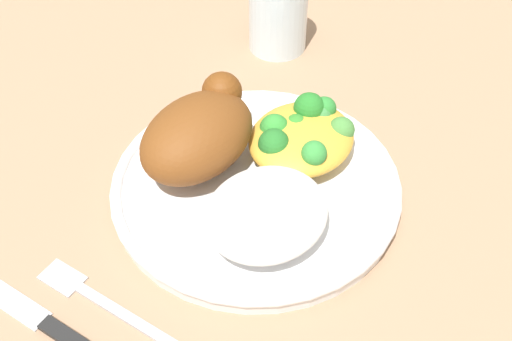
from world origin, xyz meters
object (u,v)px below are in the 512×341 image
mac_cheese_with_broccoli (302,134)px  water_glass (278,12)px  fork (105,303)px  roasted_chicken (199,133)px  rice_pile (266,213)px  plate (256,186)px  knife (44,322)px

mac_cheese_with_broccoli → water_glass: water_glass is taller
fork → water_glass: water_glass is taller
roasted_chicken → rice_pile: (-0.03, -0.09, -0.02)m
plate → fork: size_ratio=1.76×
plate → fork: 0.16m
roasted_chicken → fork: bearing=-168.0°
rice_pile → water_glass: water_glass is taller
water_glass → plate: bearing=-148.5°
mac_cheese_with_broccoli → fork: size_ratio=0.71×
knife → water_glass: bearing=10.9°
mac_cheese_with_broccoli → water_glass: bearing=42.5°
water_glass → fork: bearing=-164.5°
mac_cheese_with_broccoli → fork: (-0.22, 0.03, -0.03)m
plate → rice_pile: rice_pile is taller
roasted_chicken → rice_pile: size_ratio=1.17×
plate → fork: bearing=172.6°
plate → fork: plate is taller
plate → water_glass: size_ratio=2.92×
plate → knife: size_ratio=1.32×
plate → roasted_chicken: (-0.01, 0.05, 0.04)m
roasted_chicken → plate: bearing=-78.4°
rice_pile → fork: size_ratio=0.73×
rice_pile → fork: bearing=154.1°
roasted_chicken → fork: (-0.15, -0.03, -0.05)m
roasted_chicken → water_glass: size_ratio=1.42×
roasted_chicken → knife: (-0.19, -0.01, -0.05)m
fork → knife: size_ratio=0.75×
mac_cheese_with_broccoli → knife: bearing=168.2°
water_glass → knife: bearing=-169.1°
fork → water_glass: 0.37m
water_glass → mac_cheese_with_broccoli: bearing=-137.5°
fork → rice_pile: bearing=-25.9°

